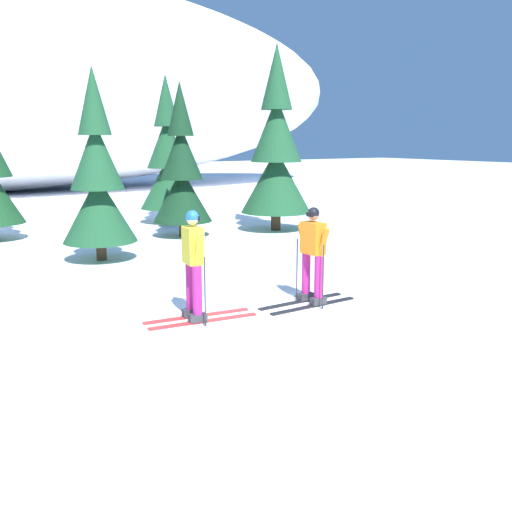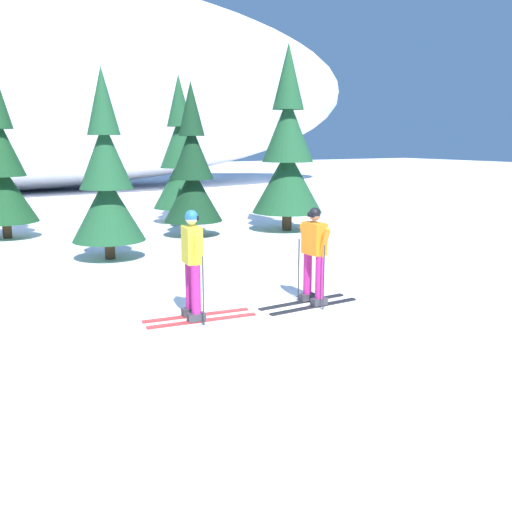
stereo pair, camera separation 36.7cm
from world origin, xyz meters
TOP-DOWN VIEW (x-y plane):
  - ground_plane at (0.00, 0.00)m, footprint 120.00×120.00m
  - skier_yellow_jacket at (-0.99, 0.74)m, footprint 1.82×0.77m
  - skier_orange_jacket at (1.16, 0.53)m, footprint 1.81×0.81m
  - pine_tree_center at (-0.87, 6.13)m, footprint 1.73×1.73m
  - pine_tree_center_right at (2.23, 8.25)m, footprint 1.73×1.73m
  - pine_tree_right at (3.02, 11.14)m, footprint 1.92×1.92m
  - pine_tree_far_right at (5.24, 7.81)m, footprint 2.20×2.20m

SIDE VIEW (x-z plane):
  - ground_plane at x=0.00m, z-range 0.00..0.00m
  - skier_orange_jacket at x=1.16m, z-range 0.04..1.74m
  - skier_yellow_jacket at x=-0.99m, z-range 0.03..1.79m
  - pine_tree_center_right at x=2.23m, z-range -0.37..4.11m
  - pine_tree_center at x=-0.87m, z-range -0.37..4.11m
  - pine_tree_right at x=3.02m, z-range -0.41..4.57m
  - pine_tree_far_right at x=5.24m, z-range -0.46..5.22m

